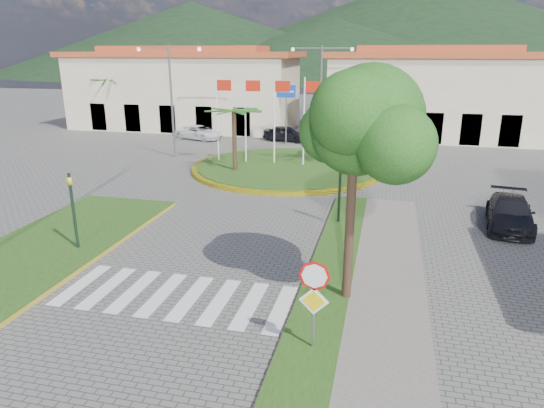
% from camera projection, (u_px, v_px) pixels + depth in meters
% --- Properties ---
extents(ground, '(160.00, 160.00, 0.00)m').
position_uv_depth(ground, '(105.00, 371.00, 12.05)').
color(ground, slate).
rests_on(ground, ground).
extents(sidewalk_right, '(4.00, 28.00, 0.15)m').
position_uv_depth(sidewalk_right, '(355.00, 356.00, 12.54)').
color(sidewalk_right, gray).
rests_on(sidewalk_right, ground).
extents(verge_right, '(1.60, 28.00, 0.18)m').
position_uv_depth(verge_right, '(309.00, 349.00, 12.80)').
color(verge_right, '#214313').
rests_on(verge_right, ground).
extents(median_left, '(5.00, 14.00, 0.18)m').
position_uv_depth(median_left, '(42.00, 251.00, 19.04)').
color(median_left, '#214313').
rests_on(median_left, ground).
extents(crosswalk, '(8.00, 3.00, 0.01)m').
position_uv_depth(crosswalk, '(173.00, 296.00, 15.76)').
color(crosswalk, silver).
rests_on(crosswalk, ground).
extents(roundabout_island, '(12.70, 12.70, 6.00)m').
position_uv_depth(roundabout_island, '(287.00, 167.00, 32.38)').
color(roundabout_island, yellow).
rests_on(roundabout_island, ground).
extents(stop_sign, '(0.80, 0.11, 2.65)m').
position_uv_depth(stop_sign, '(314.00, 292.00, 12.23)').
color(stop_sign, slate).
rests_on(stop_sign, ground).
extents(deciduous_tree, '(3.60, 3.60, 6.80)m').
position_uv_depth(deciduous_tree, '(354.00, 140.00, 13.89)').
color(deciduous_tree, black).
rests_on(deciduous_tree, ground).
extents(traffic_light_left, '(0.15, 0.18, 3.20)m').
position_uv_depth(traffic_light_left, '(73.00, 205.00, 18.65)').
color(traffic_light_left, black).
rests_on(traffic_light_left, ground).
extents(traffic_light_right, '(0.15, 0.18, 3.20)m').
position_uv_depth(traffic_light_right, '(340.00, 184.00, 21.57)').
color(traffic_light_right, black).
rests_on(traffic_light_right, ground).
extents(traffic_light_far, '(0.18, 0.15, 3.20)m').
position_uv_depth(traffic_light_far, '(411.00, 136.00, 33.76)').
color(traffic_light_far, black).
rests_on(traffic_light_far, ground).
extents(direction_sign_west, '(1.60, 0.14, 5.20)m').
position_uv_depth(direction_sign_west, '(286.00, 102.00, 40.12)').
color(direction_sign_west, slate).
rests_on(direction_sign_west, ground).
extents(direction_sign_east, '(1.60, 0.14, 5.20)m').
position_uv_depth(direction_sign_east, '(347.00, 104.00, 39.00)').
color(direction_sign_east, slate).
rests_on(direction_sign_east, ground).
extents(street_lamp_centre, '(4.80, 0.16, 8.00)m').
position_uv_depth(street_lamp_centre, '(321.00, 92.00, 38.26)').
color(street_lamp_centre, slate).
rests_on(street_lamp_centre, ground).
extents(street_lamp_west, '(4.80, 0.16, 8.00)m').
position_uv_depth(street_lamp_west, '(171.00, 96.00, 34.94)').
color(street_lamp_west, slate).
rests_on(street_lamp_west, ground).
extents(building_left, '(23.32, 9.54, 8.05)m').
position_uv_depth(building_left, '(185.00, 89.00, 49.21)').
color(building_left, beige).
rests_on(building_left, ground).
extents(building_right, '(19.08, 9.54, 8.05)m').
position_uv_depth(building_right, '(432.00, 93.00, 43.84)').
color(building_right, beige).
rests_on(building_right, ground).
extents(hill_far_west, '(140.00, 140.00, 22.00)m').
position_uv_depth(hill_far_west, '(193.00, 39.00, 150.73)').
color(hill_far_west, black).
rests_on(hill_far_west, ground).
extents(hill_far_mid, '(180.00, 180.00, 30.00)m').
position_uv_depth(hill_far_mid, '(424.00, 26.00, 152.39)').
color(hill_far_mid, black).
rests_on(hill_far_mid, ground).
extents(hill_near_back, '(110.00, 110.00, 16.00)m').
position_uv_depth(hill_near_back, '(333.00, 49.00, 132.31)').
color(hill_near_back, black).
rests_on(hill_near_back, ground).
extents(white_van, '(4.81, 3.32, 1.22)m').
position_uv_depth(white_van, '(200.00, 133.00, 43.32)').
color(white_van, white).
rests_on(white_van, ground).
extents(car_dark_a, '(4.16, 2.19, 1.35)m').
position_uv_depth(car_dark_a, '(286.00, 134.00, 42.41)').
color(car_dark_a, black).
rests_on(car_dark_a, ground).
extents(car_dark_b, '(3.43, 2.07, 1.07)m').
position_uv_depth(car_dark_b, '(361.00, 132.00, 44.09)').
color(car_dark_b, black).
rests_on(car_dark_b, ground).
extents(car_side_right, '(2.51, 4.86, 1.35)m').
position_uv_depth(car_side_right, '(510.00, 213.00, 21.71)').
color(car_side_right, black).
rests_on(car_side_right, ground).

